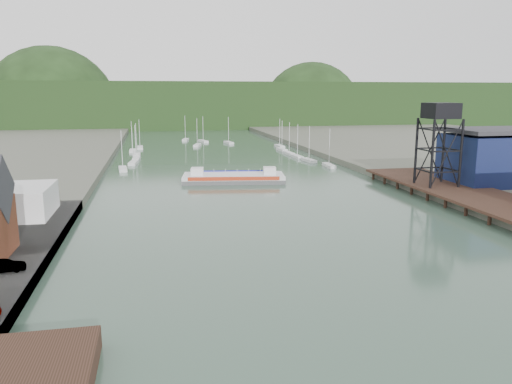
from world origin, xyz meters
name	(u,v)px	position (x,y,z in m)	size (l,w,h in m)	color
ground	(433,373)	(0.00, 0.00, 0.00)	(600.00, 600.00, 0.00)	#2C4537
east_pier	(487,199)	(37.00, 45.00, 1.90)	(14.00, 70.00, 2.45)	black
lift_tower	(441,116)	(35.00, 58.00, 15.65)	(6.50, 6.50, 16.00)	black
blue_shed	(498,157)	(50.00, 60.00, 7.06)	(20.50, 14.50, 11.30)	#0D0D3C
marina_sailboats	(212,152)	(0.08, 138.46, 0.35)	(57.71, 92.65, 0.90)	silver
distant_hills	(177,108)	(-3.98, 301.35, 10.38)	(500.00, 120.00, 80.00)	black
chain_ferry	(234,178)	(-1.70, 81.59, 0.95)	(24.03, 12.35, 3.31)	#505053
car_west_b	(5,266)	(-35.02, 24.00, 2.26)	(1.39, 3.99, 1.31)	#999999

